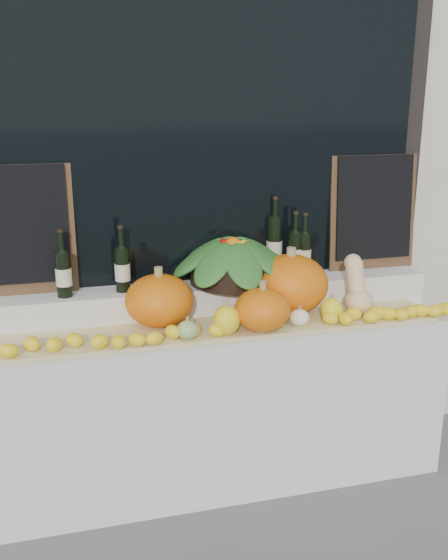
{
  "coord_description": "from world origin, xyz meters",
  "views": [
    {
      "loc": [
        -0.73,
        -1.3,
        1.98
      ],
      "look_at": [
        0.0,
        1.45,
        1.12
      ],
      "focal_mm": 40.0,
      "sensor_mm": 36.0,
      "label": 1
    }
  ],
  "objects_px": {
    "pumpkin_left": "(159,300)",
    "produce_bowl": "(233,260)",
    "wine_bottle_tall": "(274,246)",
    "pumpkin_right": "(290,284)",
    "butternut_squash": "(357,289)"
  },
  "relations": [
    {
      "from": "butternut_squash",
      "to": "produce_bowl",
      "type": "relative_size",
      "value": 0.43
    },
    {
      "from": "pumpkin_right",
      "to": "wine_bottle_tall",
      "type": "bearing_deg",
      "value": 92.63
    },
    {
      "from": "produce_bowl",
      "to": "wine_bottle_tall",
      "type": "relative_size",
      "value": 1.59
    },
    {
      "from": "pumpkin_right",
      "to": "pumpkin_left",
      "type": "bearing_deg",
      "value": -178.0
    },
    {
      "from": "pumpkin_right",
      "to": "produce_bowl",
      "type": "relative_size",
      "value": 0.57
    },
    {
      "from": "pumpkin_right",
      "to": "produce_bowl",
      "type": "height_order",
      "value": "produce_bowl"
    },
    {
      "from": "butternut_squash",
      "to": "produce_bowl",
      "type": "distance_m",
      "value": 0.64
    },
    {
      "from": "produce_bowl",
      "to": "wine_bottle_tall",
      "type": "height_order",
      "value": "wine_bottle_tall"
    },
    {
      "from": "wine_bottle_tall",
      "to": "butternut_squash",
      "type": "bearing_deg",
      "value": -43.65
    },
    {
      "from": "pumpkin_left",
      "to": "produce_bowl",
      "type": "distance_m",
      "value": 0.46
    },
    {
      "from": "pumpkin_right",
      "to": "produce_bowl",
      "type": "bearing_deg",
      "value": 150.62
    },
    {
      "from": "pumpkin_left",
      "to": "wine_bottle_tall",
      "type": "relative_size",
      "value": 0.78
    },
    {
      "from": "pumpkin_right",
      "to": "wine_bottle_tall",
      "type": "distance_m",
      "value": 0.27
    },
    {
      "from": "pumpkin_left",
      "to": "pumpkin_right",
      "type": "distance_m",
      "value": 0.67
    },
    {
      "from": "pumpkin_left",
      "to": "wine_bottle_tall",
      "type": "distance_m",
      "value": 0.73
    }
  ]
}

